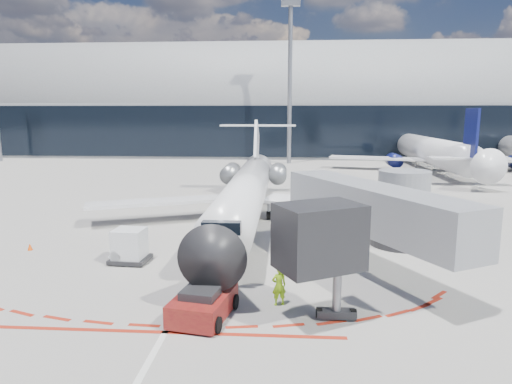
# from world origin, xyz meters

# --- Properties ---
(ground) EXTENTS (260.00, 260.00, 0.00)m
(ground) POSITION_xyz_m (0.00, 0.00, 0.00)
(ground) COLOR slate
(ground) RESTS_ON ground
(apron_centerline) EXTENTS (0.25, 40.00, 0.01)m
(apron_centerline) POSITION_xyz_m (0.00, 2.00, 0.01)
(apron_centerline) COLOR silver
(apron_centerline) RESTS_ON ground
(apron_stop_bar) EXTENTS (14.00, 0.25, 0.01)m
(apron_stop_bar) POSITION_xyz_m (0.00, -11.50, 0.01)
(apron_stop_bar) COLOR maroon
(apron_stop_bar) RESTS_ON ground
(terminal_building) EXTENTS (150.00, 24.15, 24.00)m
(terminal_building) POSITION_xyz_m (0.00, 64.97, 8.52)
(terminal_building) COLOR gray
(terminal_building) RESTS_ON ground
(jet_bridge) EXTENTS (10.03, 15.20, 4.90)m
(jet_bridge) POSITION_xyz_m (9.79, -3.01, 3.01)
(jet_bridge) COLOR gray
(jet_bridge) RESTS_ON ground
(light_mast_centre) EXTENTS (0.70, 0.70, 25.00)m
(light_mast_centre) POSITION_xyz_m (5.00, 48.00, 12.50)
(light_mast_centre) COLOR gray
(light_mast_centre) RESTS_ON ground
(regional_jet) EXTENTS (24.85, 30.65, 7.68)m
(regional_jet) POSITION_xyz_m (1.64, 6.11, 2.56)
(regional_jet) COLOR silver
(regional_jet) RESTS_ON ground
(pushback_tug) EXTENTS (2.73, 5.32, 1.35)m
(pushback_tug) POSITION_xyz_m (1.25, -10.12, 0.60)
(pushback_tug) COLOR #5C0D10
(pushback_tug) RESTS_ON ground
(ramp_worker) EXTENTS (0.76, 0.63, 1.80)m
(ramp_worker) POSITION_xyz_m (4.36, -8.64, 0.90)
(ramp_worker) COLOR #9EE518
(ramp_worker) RESTS_ON ground
(uld_container) EXTENTS (2.17, 1.88, 1.94)m
(uld_container) POSITION_xyz_m (-4.17, -3.40, 0.96)
(uld_container) COLOR black
(uld_container) RESTS_ON ground
(safety_cone_left) EXTENTS (0.31, 0.31, 0.43)m
(safety_cone_left) POSITION_xyz_m (-11.14, -1.56, 0.21)
(safety_cone_left) COLOR #DC4204
(safety_cone_left) RESTS_ON ground
(bg_airliner_0) EXTENTS (34.15, 36.16, 11.05)m
(bg_airliner_0) POSITION_xyz_m (25.63, 40.79, 5.52)
(bg_airliner_0) COLOR silver
(bg_airliner_0) RESTS_ON ground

